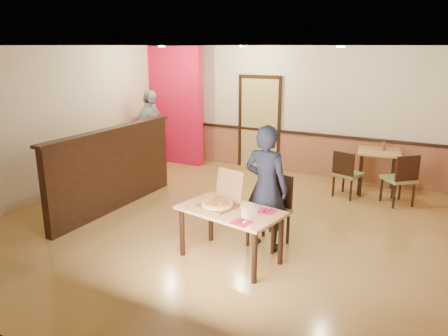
{
  "coord_description": "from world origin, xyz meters",
  "views": [
    {
      "loc": [
        3.08,
        -5.8,
        2.8
      ],
      "look_at": [
        0.07,
        0.0,
        0.96
      ],
      "focal_mm": 35.0,
      "sensor_mm": 36.0,
      "label": 1
    }
  ],
  "objects_px": {
    "side_table": "(378,160)",
    "main_table": "(231,217)",
    "passerby": "(150,131)",
    "condiment": "(384,146)",
    "diner": "(266,188)",
    "pizza_box": "(220,202)",
    "diner_chair": "(271,207)",
    "side_chair_right": "(401,177)",
    "side_chair_left": "(346,172)"
  },
  "relations": [
    {
      "from": "side_chair_left",
      "to": "passerby",
      "type": "height_order",
      "value": "passerby"
    },
    {
      "from": "side_table",
      "to": "passerby",
      "type": "distance_m",
      "value": 4.94
    },
    {
      "from": "diner_chair",
      "to": "side_chair_right",
      "type": "height_order",
      "value": "diner_chair"
    },
    {
      "from": "diner",
      "to": "passerby",
      "type": "bearing_deg",
      "value": -28.07
    },
    {
      "from": "diner",
      "to": "condiment",
      "type": "xyz_separation_m",
      "value": [
        1.08,
        3.37,
        0.02
      ]
    },
    {
      "from": "side_chair_left",
      "to": "diner",
      "type": "relative_size",
      "value": 0.51
    },
    {
      "from": "diner_chair",
      "to": "passerby",
      "type": "bearing_deg",
      "value": 159.28
    },
    {
      "from": "side_table",
      "to": "pizza_box",
      "type": "relative_size",
      "value": 1.51
    },
    {
      "from": "main_table",
      "to": "condiment",
      "type": "height_order",
      "value": "condiment"
    },
    {
      "from": "pizza_box",
      "to": "condiment",
      "type": "distance_m",
      "value": 4.21
    },
    {
      "from": "side_chair_right",
      "to": "condiment",
      "type": "height_order",
      "value": "condiment"
    },
    {
      "from": "side_chair_left",
      "to": "passerby",
      "type": "distance_m",
      "value": 4.42
    },
    {
      "from": "side_chair_right",
      "to": "side_table",
      "type": "bearing_deg",
      "value": -91.52
    },
    {
      "from": "diner_chair",
      "to": "pizza_box",
      "type": "relative_size",
      "value": 1.73
    },
    {
      "from": "passerby",
      "to": "condiment",
      "type": "height_order",
      "value": "passerby"
    },
    {
      "from": "diner_chair",
      "to": "diner",
      "type": "relative_size",
      "value": 0.58
    },
    {
      "from": "diner_chair",
      "to": "diner",
      "type": "xyz_separation_m",
      "value": [
        -0.03,
        -0.15,
        0.33
      ]
    },
    {
      "from": "main_table",
      "to": "side_chair_right",
      "type": "relative_size",
      "value": 1.54
    },
    {
      "from": "side_chair_right",
      "to": "passerby",
      "type": "bearing_deg",
      "value": -38.99
    },
    {
      "from": "diner",
      "to": "pizza_box",
      "type": "relative_size",
      "value": 3.01
    },
    {
      "from": "main_table",
      "to": "pizza_box",
      "type": "bearing_deg",
      "value": -179.12
    },
    {
      "from": "diner",
      "to": "passerby",
      "type": "height_order",
      "value": "passerby"
    },
    {
      "from": "diner_chair",
      "to": "pizza_box",
      "type": "height_order",
      "value": "pizza_box"
    },
    {
      "from": "diner",
      "to": "side_chair_right",
      "type": "bearing_deg",
      "value": -114.33
    },
    {
      "from": "diner",
      "to": "pizza_box",
      "type": "bearing_deg",
      "value": 56.52
    },
    {
      "from": "main_table",
      "to": "pizza_box",
      "type": "distance_m",
      "value": 0.24
    },
    {
      "from": "side_table",
      "to": "passerby",
      "type": "xyz_separation_m",
      "value": [
        -4.87,
        -0.79,
        0.27
      ]
    },
    {
      "from": "main_table",
      "to": "side_chair_right",
      "type": "height_order",
      "value": "side_chair_right"
    },
    {
      "from": "main_table",
      "to": "side_table",
      "type": "distance_m",
      "value": 4.09
    },
    {
      "from": "side_chair_left",
      "to": "condiment",
      "type": "xyz_separation_m",
      "value": [
        0.54,
        0.69,
        0.42
      ]
    },
    {
      "from": "main_table",
      "to": "side_chair_left",
      "type": "relative_size",
      "value": 1.63
    },
    {
      "from": "pizza_box",
      "to": "condiment",
      "type": "relative_size",
      "value": 3.74
    },
    {
      "from": "side_chair_left",
      "to": "diner_chair",
      "type": "bearing_deg",
      "value": 95.74
    },
    {
      "from": "condiment",
      "to": "main_table",
      "type": "bearing_deg",
      "value": -108.79
    },
    {
      "from": "diner_chair",
      "to": "passerby",
      "type": "relative_size",
      "value": 0.55
    },
    {
      "from": "passerby",
      "to": "condiment",
      "type": "xyz_separation_m",
      "value": [
        4.93,
        0.87,
        -0.01
      ]
    },
    {
      "from": "main_table",
      "to": "side_table",
      "type": "bearing_deg",
      "value": 82.42
    },
    {
      "from": "diner_chair",
      "to": "condiment",
      "type": "xyz_separation_m",
      "value": [
        1.05,
        3.22,
        0.35
      ]
    },
    {
      "from": "main_table",
      "to": "diner_chair",
      "type": "distance_m",
      "value": 0.79
    },
    {
      "from": "side_table",
      "to": "main_table",
      "type": "bearing_deg",
      "value": -108.27
    },
    {
      "from": "side_table",
      "to": "diner",
      "type": "bearing_deg",
      "value": -107.16
    },
    {
      "from": "side_chair_right",
      "to": "diner",
      "type": "relative_size",
      "value": 0.54
    },
    {
      "from": "side_chair_left",
      "to": "passerby",
      "type": "relative_size",
      "value": 0.49
    },
    {
      "from": "diner",
      "to": "pizza_box",
      "type": "distance_m",
      "value": 0.71
    },
    {
      "from": "side_chair_left",
      "to": "pizza_box",
      "type": "bearing_deg",
      "value": 90.37
    },
    {
      "from": "main_table",
      "to": "condiment",
      "type": "bearing_deg",
      "value": 81.9
    },
    {
      "from": "condiment",
      "to": "side_chair_left",
      "type": "bearing_deg",
      "value": -127.79
    },
    {
      "from": "main_table",
      "to": "pizza_box",
      "type": "height_order",
      "value": "pizza_box"
    },
    {
      "from": "diner_chair",
      "to": "pizza_box",
      "type": "xyz_separation_m",
      "value": [
        -0.47,
        -0.7,
        0.22
      ]
    },
    {
      "from": "diner_chair",
      "to": "side_table",
      "type": "distance_m",
      "value": 3.3
    }
  ]
}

